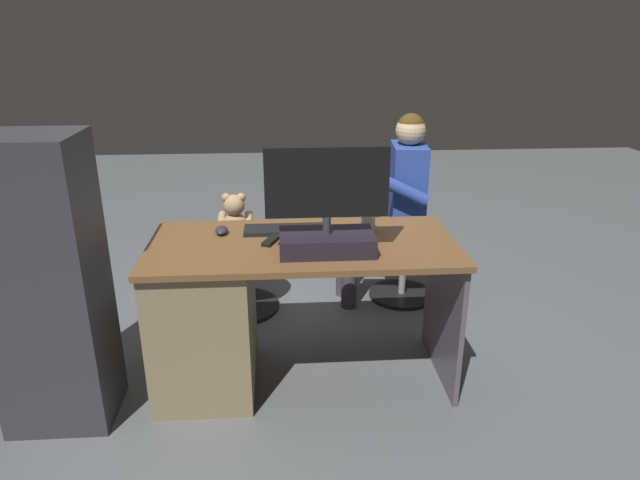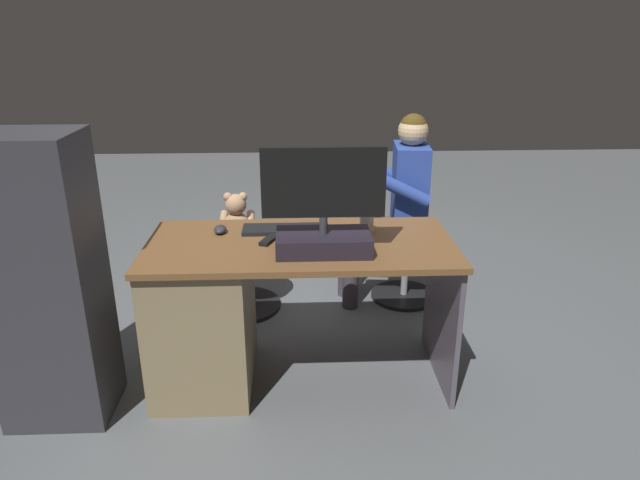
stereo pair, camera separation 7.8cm
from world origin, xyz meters
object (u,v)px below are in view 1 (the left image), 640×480
object	(u,v)px
keyboard	(287,230)
visitor_chair	(403,257)
tv_remote	(272,240)
monitor	(327,222)
person	(394,195)
cup	(368,222)
desk	(227,309)
office_chair_teddy	(238,271)
computer_mouse	(222,230)
teddy_bear	(235,219)

from	to	relation	value
keyboard	visitor_chair	distance (m)	1.13
tv_remote	monitor	bearing A→B (deg)	173.45
person	cup	bearing A→B (deg)	69.62
desk	visitor_chair	xyz separation A→B (m)	(-1.05, -0.86, -0.12)
tv_remote	visitor_chair	size ratio (longest dim) A/B	0.33
visitor_chair	office_chair_teddy	bearing A→B (deg)	4.96
monitor	computer_mouse	bearing A→B (deg)	-27.80
monitor	computer_mouse	size ratio (longest dim) A/B	5.60
keyboard	teddy_bear	xyz separation A→B (m)	(0.31, -0.63, -0.15)
computer_mouse	visitor_chair	xyz separation A→B (m)	(-1.07, -0.72, -0.47)
cup	office_chair_teddy	bearing A→B (deg)	-42.55
keyboard	office_chair_teddy	distance (m)	0.84
monitor	tv_remote	xyz separation A→B (m)	(0.25, -0.14, -0.13)
monitor	tv_remote	distance (m)	0.31
cup	teddy_bear	distance (m)	0.98
visitor_chair	person	size ratio (longest dim) A/B	0.39
cup	teddy_bear	size ratio (longest dim) A/B	0.33
monitor	office_chair_teddy	world-z (taller)	monitor
computer_mouse	teddy_bear	world-z (taller)	computer_mouse
visitor_chair	computer_mouse	bearing A→B (deg)	33.97
monitor	cup	world-z (taller)	monitor
tv_remote	office_chair_teddy	xyz separation A→B (m)	(0.23, -0.75, -0.49)
office_chair_teddy	teddy_bear	distance (m)	0.34
cup	teddy_bear	bearing A→B (deg)	-43.02
desk	teddy_bear	size ratio (longest dim) A/B	4.87
office_chair_teddy	visitor_chair	bearing A→B (deg)	-175.04
computer_mouse	person	distance (m)	1.22
tv_remote	teddy_bear	bearing A→B (deg)	-50.48
computer_mouse	desk	bearing A→B (deg)	96.53
desk	keyboard	size ratio (longest dim) A/B	3.42
keyboard	person	size ratio (longest dim) A/B	0.35
cup	desk	bearing A→B (deg)	10.16
cup	person	size ratio (longest dim) A/B	0.08
office_chair_teddy	visitor_chair	distance (m)	1.06
teddy_bear	keyboard	bearing A→B (deg)	116.03
tv_remote	office_chair_teddy	world-z (taller)	tv_remote
office_chair_teddy	person	bearing A→B (deg)	-175.04
person	tv_remote	bearing A→B (deg)	48.50
person	monitor	bearing A→B (deg)	63.07
tv_remote	person	distance (m)	1.12
desk	keyboard	bearing A→B (deg)	-153.21
desk	cup	distance (m)	0.81
monitor	keyboard	xyz separation A→B (m)	(0.17, -0.27, -0.13)
keyboard	person	bearing A→B (deg)	-133.52
cup	person	distance (m)	0.78
teddy_bear	person	distance (m)	0.98
office_chair_teddy	person	xyz separation A→B (m)	(-0.97, -0.08, 0.44)
cup	teddy_bear	world-z (taller)	cup
computer_mouse	visitor_chair	distance (m)	1.37
visitor_chair	desk	bearing A→B (deg)	39.28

